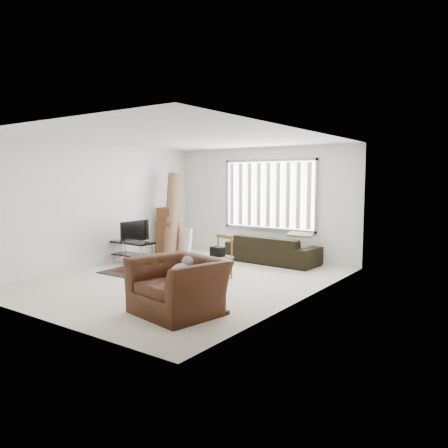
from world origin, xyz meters
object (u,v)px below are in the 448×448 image
(sofa, at_px, (273,245))
(armchair, at_px, (178,282))
(tv_stand, at_px, (133,248))
(side_chair, at_px, (218,255))
(moving_boxes, at_px, (168,233))

(sofa, relative_size, armchair, 1.52)
(armchair, bearing_deg, tv_stand, 157.60)
(tv_stand, distance_m, sofa, 3.21)
(tv_stand, distance_m, side_chair, 2.46)
(armchair, bearing_deg, side_chair, 122.50)
(sofa, distance_m, side_chair, 2.01)
(side_chair, bearing_deg, armchair, -59.14)
(side_chair, bearing_deg, sofa, 96.76)
(tv_stand, xyz_separation_m, sofa, (2.54, 1.96, 0.04))
(moving_boxes, distance_m, armchair, 4.89)
(tv_stand, xyz_separation_m, side_chair, (2.45, -0.04, 0.09))
(moving_boxes, bearing_deg, tv_stand, -84.33)
(moving_boxes, distance_m, side_chair, 2.92)
(tv_stand, relative_size, side_chair, 1.23)
(sofa, bearing_deg, tv_stand, 40.82)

